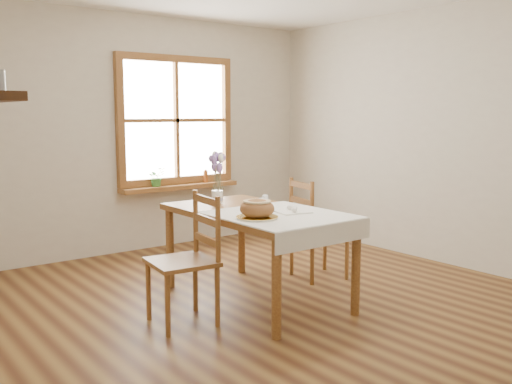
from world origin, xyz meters
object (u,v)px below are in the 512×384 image
Objects in this scene: dining_table at (256,221)px; chair_right at (319,228)px; flower_vase at (217,198)px; bread_plate at (257,218)px; chair_left at (182,260)px.

chair_right reaches higher than dining_table.
flower_vase is at bearing 97.90° from dining_table.
chair_right is 1.26m from bread_plate.
flower_vase is (0.69, 0.57, 0.33)m from chair_left.
dining_table is 0.78m from chair_left.
bread_plate is (-0.25, -0.34, 0.10)m from dining_table.
flower_vase is at bearing 136.34° from chair_left.
chair_left is 0.95m from flower_vase.
bread_plate is at bearing 125.84° from chair_right.
chair_left is 0.63m from bread_plate.
chair_left reaches higher than chair_right.
bread_plate is 0.83m from flower_vase.
bread_plate is 2.79× the size of flower_vase.
chair_left reaches higher than bread_plate.
chair_right is (1.62, 0.26, -0.01)m from chair_left.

